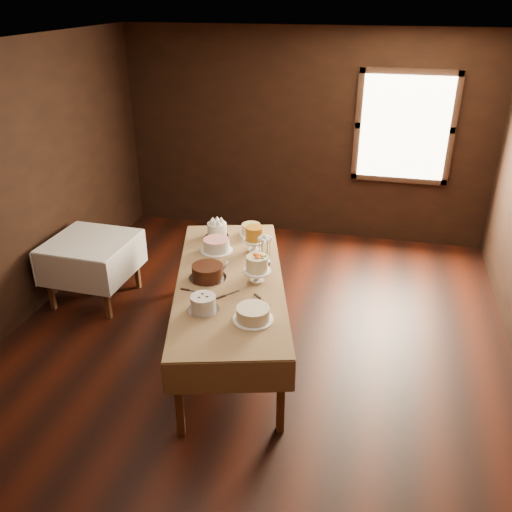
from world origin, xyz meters
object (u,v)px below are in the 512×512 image
(cake_chocolate, at_px, (208,272))
(cake_server_d, at_px, (257,263))
(cake_server_e, at_px, (197,292))
(flower_vase, at_px, (265,261))
(cake_flowers, at_px, (257,270))
(cake_cream, at_px, (253,314))
(cake_lattice, at_px, (216,246))
(cake_server_a, at_px, (232,293))
(display_table, at_px, (230,284))
(cake_caramel, at_px, (254,240))
(cake_meringue, at_px, (217,230))
(cake_server_c, at_px, (226,264))
(cake_server_b, at_px, (265,302))
(cake_swirl, at_px, (203,304))
(side_table, at_px, (90,247))
(cake_speckled, at_px, (251,230))

(cake_chocolate, xyz_separation_m, cake_server_d, (0.38, 0.41, -0.06))
(cake_server_e, bearing_deg, flower_vase, 59.09)
(cake_flowers, bearing_deg, cake_server_e, -145.52)
(cake_flowers, distance_m, cake_cream, 0.65)
(cake_lattice, xyz_separation_m, cake_server_a, (0.39, -0.79, -0.06))
(display_table, relative_size, cake_flowers, 9.65)
(cake_caramel, height_order, flower_vase, cake_caramel)
(cake_meringue, xyz_separation_m, cake_server_d, (0.57, -0.51, -0.07))
(cake_lattice, height_order, cake_server_c, cake_lattice)
(cake_caramel, distance_m, cake_cream, 1.29)
(cake_chocolate, height_order, cake_server_a, cake_chocolate)
(cake_server_e, bearing_deg, cake_server_a, 16.95)
(display_table, xyz_separation_m, cake_meringue, (-0.39, 0.87, 0.13))
(cake_server_b, bearing_deg, cake_cream, -54.35)
(cake_server_e, height_order, flower_vase, flower_vase)
(cake_server_d, distance_m, cake_server_e, 0.78)
(cake_flowers, bearing_deg, cake_meringue, 127.10)
(display_table, distance_m, cake_cream, 0.75)
(cake_swirl, relative_size, cake_server_b, 1.14)
(display_table, xyz_separation_m, cake_server_a, (0.10, -0.26, 0.06))
(cake_flowers, bearing_deg, cake_swirl, -118.46)
(cake_meringue, bearing_deg, cake_lattice, -73.91)
(cake_lattice, height_order, cake_caramel, cake_caramel)
(cake_lattice, xyz_separation_m, cake_server_c, (0.18, -0.27, -0.06))
(cake_flowers, xyz_separation_m, cake_server_a, (-0.16, -0.27, -0.11))
(side_table, height_order, cake_lattice, cake_lattice)
(side_table, bearing_deg, cake_server_b, -22.28)
(cake_flowers, relative_size, flower_vase, 2.27)
(cake_server_e, bearing_deg, cake_lattice, 102.31)
(cake_meringue, xyz_separation_m, cake_chocolate, (0.19, -0.92, -0.01))
(cake_meringue, bearing_deg, cake_flowers, -52.90)
(cake_lattice, xyz_separation_m, cake_swirl, (0.23, -1.12, 0.01))
(cake_lattice, height_order, cake_server_d, cake_lattice)
(cake_speckled, bearing_deg, side_table, -164.64)
(cake_caramel, bearing_deg, cake_server_a, -89.31)
(cake_meringue, distance_m, cake_swirl, 1.49)
(side_table, height_order, cake_server_d, cake_server_d)
(cake_server_e, bearing_deg, cake_flowers, 41.31)
(flower_vase, bearing_deg, cake_flowers, -90.93)
(cake_chocolate, height_order, cake_swirl, cake_swirl)
(cake_speckled, distance_m, cake_cream, 1.70)
(cake_speckled, xyz_separation_m, cake_cream, (0.42, -1.65, -0.00))
(cake_meringue, height_order, cake_swirl, cake_meringue)
(side_table, bearing_deg, cake_swirl, -33.76)
(side_table, bearing_deg, cake_speckled, 15.36)
(cake_server_a, bearing_deg, cake_flowers, 8.64)
(display_table, xyz_separation_m, cake_server_c, (-0.11, 0.25, 0.06))
(side_table, xyz_separation_m, cake_lattice, (1.46, -0.01, 0.18))
(cake_speckled, relative_size, cake_server_c, 1.08)
(cake_flowers, height_order, cake_cream, cake_flowers)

